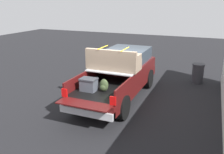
% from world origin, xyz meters
% --- Properties ---
extents(ground_plane, '(40.00, 40.00, 0.00)m').
position_xyz_m(ground_plane, '(0.00, 0.00, 0.00)').
color(ground_plane, black).
extents(pickup_truck, '(6.05, 2.07, 2.23)m').
position_xyz_m(pickup_truck, '(0.39, 0.00, 0.99)').
color(pickup_truck, '#470F0F').
rests_on(pickup_truck, ground_plane).
extents(trash_can, '(0.60, 0.60, 0.98)m').
position_xyz_m(trash_can, '(3.38, -3.00, 0.50)').
color(trash_can, '#2D2D33').
rests_on(trash_can, ground_plane).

